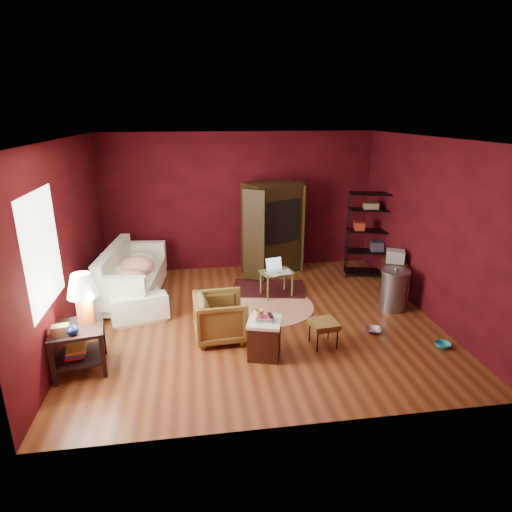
{
  "coord_description": "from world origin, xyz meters",
  "views": [
    {
      "loc": [
        -0.93,
        -6.12,
        3.15
      ],
      "look_at": [
        0.0,
        0.2,
        1.0
      ],
      "focal_mm": 30.0,
      "sensor_mm": 36.0,
      "label": 1
    }
  ],
  "objects": [
    {
      "name": "room",
      "position": [
        -0.04,
        -0.01,
        1.4
      ],
      "size": [
        5.54,
        5.04,
        2.84
      ],
      "color": "brown",
      "rests_on": "ground"
    },
    {
      "name": "sofa",
      "position": [
        -2.09,
        1.1,
        0.44
      ],
      "size": [
        1.19,
        2.34,
        0.88
      ],
      "primitive_type": "imported",
      "rotation": [
        0.0,
        0.0,
        1.82
      ],
      "color": "white",
      "rests_on": "ground"
    },
    {
      "name": "armchair",
      "position": [
        -0.63,
        -0.52,
        0.37
      ],
      "size": [
        0.71,
        0.75,
        0.73
      ],
      "primitive_type": "imported",
      "rotation": [
        0.0,
        0.0,
        1.63
      ],
      "color": "black",
      "rests_on": "ground"
    },
    {
      "name": "pet_bowl_steel",
      "position": [
        1.66,
        -0.68,
        0.12
      ],
      "size": [
        0.24,
        0.15,
        0.24
      ],
      "primitive_type": "imported",
      "rotation": [
        0.0,
        0.0,
        -0.4
      ],
      "color": "#B8BBC0",
      "rests_on": "ground"
    },
    {
      "name": "pet_bowl_turquoise",
      "position": [
        2.45,
        -1.24,
        0.11
      ],
      "size": [
        0.22,
        0.07,
        0.22
      ],
      "primitive_type": "imported",
      "rotation": [
        0.0,
        0.0,
        0.02
      ],
      "color": "teal",
      "rests_on": "ground"
    },
    {
      "name": "vase",
      "position": [
        -2.45,
        -1.25,
        0.68
      ],
      "size": [
        0.2,
        0.2,
        0.15
      ],
      "primitive_type": "imported",
      "rotation": [
        0.0,
        0.0,
        0.31
      ],
      "color": "#0D1A45",
      "rests_on": "side_table"
    },
    {
      "name": "mug",
      "position": [
        -0.16,
        -1.1,
        0.66
      ],
      "size": [
        0.15,
        0.14,
        0.13
      ],
      "primitive_type": "imported",
      "rotation": [
        0.0,
        0.0,
        -0.34
      ],
      "color": "#F9DF7A",
      "rests_on": "hamper"
    },
    {
      "name": "side_table",
      "position": [
        -2.41,
        -1.0,
        0.76
      ],
      "size": [
        0.74,
        0.74,
        1.26
      ],
      "rotation": [
        0.0,
        0.0,
        0.19
      ],
      "color": "black",
      "rests_on": "ground"
    },
    {
      "name": "sofa_cushions",
      "position": [
        -2.09,
        1.12,
        0.42
      ],
      "size": [
        1.02,
        2.12,
        0.86
      ],
      "rotation": [
        0.0,
        0.0,
        -0.1
      ],
      "color": "white",
      "rests_on": "sofa"
    },
    {
      "name": "hamper",
      "position": [
        -0.08,
        -1.1,
        0.28
      ],
      "size": [
        0.54,
        0.54,
        0.61
      ],
      "rotation": [
        0.0,
        0.0,
        -0.28
      ],
      "color": "#451D0F",
      "rests_on": "ground"
    },
    {
      "name": "footstool",
      "position": [
        0.79,
        -0.94,
        0.32
      ],
      "size": [
        0.41,
        0.41,
        0.37
      ],
      "rotation": [
        0.0,
        0.0,
        0.12
      ],
      "color": "black",
      "rests_on": "ground"
    },
    {
      "name": "rug_round",
      "position": [
        0.25,
        0.43,
        0.01
      ],
      "size": [
        2.0,
        2.0,
        0.01
      ],
      "rotation": [
        0.0,
        0.0,
        0.35
      ],
      "color": "beige",
      "rests_on": "ground"
    },
    {
      "name": "rug_oriental",
      "position": [
        0.38,
        1.18,
        0.02
      ],
      "size": [
        1.47,
        1.12,
        0.01
      ],
      "rotation": [
        0.0,
        0.0,
        -0.19
      ],
      "color": "#441212",
      "rests_on": "ground"
    },
    {
      "name": "laptop_desk",
      "position": [
        0.47,
        0.86,
        0.42
      ],
      "size": [
        0.63,
        0.53,
        0.68
      ],
      "rotation": [
        0.0,
        0.0,
        0.24
      ],
      "color": "olive",
      "rests_on": "ground"
    },
    {
      "name": "tv_armoire",
      "position": [
        0.6,
        2.06,
        0.97
      ],
      "size": [
        1.33,
        1.12,
        1.86
      ],
      "rotation": [
        0.0,
        0.0,
        0.43
      ],
      "color": "black",
      "rests_on": "ground"
    },
    {
      "name": "wire_shelving",
      "position": [
        2.46,
        1.6,
        0.93
      ],
      "size": [
        0.89,
        0.54,
        1.7
      ],
      "rotation": [
        0.0,
        0.0,
        -0.23
      ],
      "color": "black",
      "rests_on": "ground"
    },
    {
      "name": "small_stand",
      "position": [
        2.52,
        0.55,
        0.65
      ],
      "size": [
        0.57,
        0.57,
        0.86
      ],
      "rotation": [
        0.0,
        0.0,
        -0.43
      ],
      "color": "black",
      "rests_on": "ground"
    },
    {
      "name": "trash_can",
      "position": [
        2.3,
        0.04,
        0.35
      ],
      "size": [
        0.52,
        0.52,
        0.74
      ],
      "rotation": [
        0.0,
        0.0,
        -0.1
      ],
      "color": "gray",
      "rests_on": "ground"
    }
  ]
}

